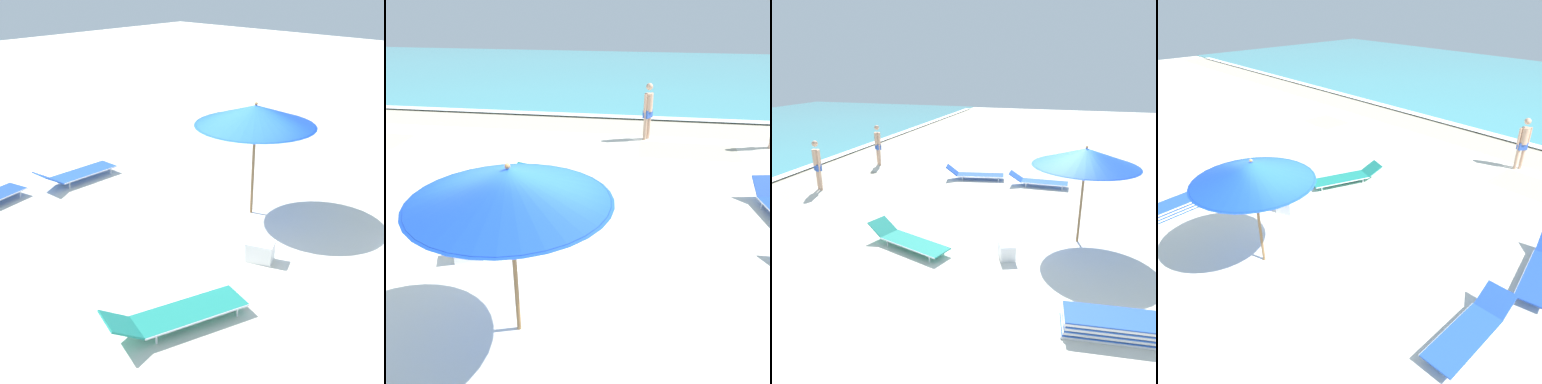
# 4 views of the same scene
# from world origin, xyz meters

# --- Properties ---
(ground_plane) EXTENTS (60.00, 60.00, 0.16)m
(ground_plane) POSITION_xyz_m (0.00, 0.01, -0.08)
(ground_plane) COLOR silver
(beach_umbrella) EXTENTS (2.51, 2.51, 2.45)m
(beach_umbrella) POSITION_xyz_m (-0.03, -1.02, 2.17)
(beach_umbrella) COLOR olive
(beach_umbrella) RESTS_ON ground_plane
(sun_lounger_under_umbrella) EXTENTS (0.65, 2.13, 0.47)m
(sun_lounger_under_umbrella) POSITION_xyz_m (4.27, 0.47, 0.21)
(sun_lounger_under_umbrella) COLOR blue
(sun_lounger_under_umbrella) RESTS_ON ground_plane
(sun_lounger_near_water_left) EXTENTS (1.29, 2.31, 0.47)m
(sun_lounger_near_water_left) POSITION_xyz_m (-1.59, 2.92, 0.20)
(sun_lounger_near_water_left) COLOR #1E8475
(sun_lounger_near_water_left) RESTS_ON ground_plane
(cooler_box) EXTENTS (0.59, 0.51, 0.37)m
(cooler_box) POSITION_xyz_m (-1.39, 0.53, 0.19)
(cooler_box) COLOR white
(cooler_box) RESTS_ON ground_plane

